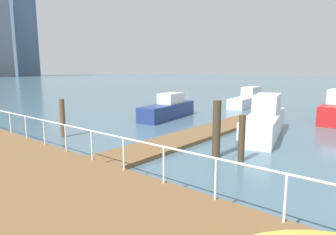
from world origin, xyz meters
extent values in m
plane|color=#476675|center=(0.00, 20.00, 0.00)|extent=(300.00, 300.00, 0.00)
cube|color=brown|center=(3.90, 11.04, 0.09)|extent=(14.81, 2.00, 0.18)
cylinder|color=white|center=(-3.15, 4.29, 0.93)|extent=(0.06, 0.06, 1.05)
cylinder|color=white|center=(-3.15, 5.94, 0.93)|extent=(0.06, 0.06, 1.05)
cylinder|color=white|center=(-3.15, 7.59, 0.93)|extent=(0.06, 0.06, 1.05)
cylinder|color=white|center=(-3.15, 9.24, 0.93)|extent=(0.06, 0.06, 1.05)
cylinder|color=white|center=(-3.15, 10.89, 0.93)|extent=(0.06, 0.06, 1.05)
cylinder|color=white|center=(-3.15, 12.54, 0.93)|extent=(0.06, 0.06, 1.05)
cylinder|color=white|center=(-3.15, 14.19, 0.93)|extent=(0.06, 0.06, 1.05)
cylinder|color=white|center=(-3.15, 15.84, 0.93)|extent=(0.06, 0.06, 1.05)
cylinder|color=white|center=(-3.15, 17.49, 0.93)|extent=(0.06, 0.06, 1.05)
cylinder|color=white|center=(-3.15, 9.24, 1.45)|extent=(0.06, 29.70, 0.06)
cylinder|color=#473826|center=(1.07, 8.36, 1.17)|extent=(0.33, 0.33, 2.33)
cylinder|color=brown|center=(-0.97, 16.42, 1.02)|extent=(0.28, 0.28, 2.03)
cylinder|color=#473826|center=(1.19, 7.32, 0.92)|extent=(0.25, 0.25, 1.83)
cube|color=white|center=(17.48, 14.45, 0.46)|extent=(6.82, 2.05, 0.92)
cube|color=white|center=(18.64, 14.55, 1.36)|extent=(2.92, 1.41, 0.89)
cube|color=navy|center=(7.17, 15.96, 0.52)|extent=(6.00, 2.37, 1.05)
cube|color=white|center=(7.66, 16.04, 1.43)|extent=(2.31, 1.49, 0.75)
cube|color=white|center=(6.09, 8.32, 0.59)|extent=(6.71, 3.02, 1.18)
cube|color=white|center=(6.79, 8.49, 1.68)|extent=(2.89, 1.81, 1.01)
cube|color=slate|center=(66.04, 164.65, 26.14)|extent=(11.85, 9.17, 52.28)
camera|label=1|loc=(-9.04, 2.59, 3.57)|focal=31.01mm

